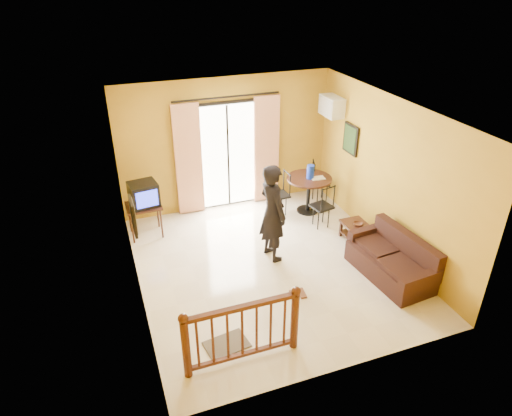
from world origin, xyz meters
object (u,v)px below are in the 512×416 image
object	(u,v)px
dining_table	(309,185)
sofa	(393,261)
standing_person	(273,213)
coffee_table	(359,233)
television	(144,194)

from	to	relation	value
dining_table	sofa	xyz separation A→B (m)	(0.35, -2.57, -0.33)
sofa	standing_person	distance (m)	2.20
dining_table	coffee_table	bearing A→B (deg)	-77.03
dining_table	sofa	bearing A→B (deg)	-82.32
coffee_table	standing_person	world-z (taller)	standing_person
standing_person	television	bearing A→B (deg)	41.92
television	coffee_table	bearing A→B (deg)	-32.98
television	dining_table	bearing A→B (deg)	-11.86
standing_person	dining_table	bearing A→B (deg)	-56.52
sofa	dining_table	bearing A→B (deg)	92.37
coffee_table	standing_person	size ratio (longest dim) A/B	0.45
television	sofa	bearing A→B (deg)	-45.07
dining_table	standing_person	xyz separation A→B (m)	(-1.36, -1.32, 0.28)
sofa	coffee_table	bearing A→B (deg)	84.76
dining_table	coffee_table	distance (m)	1.59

